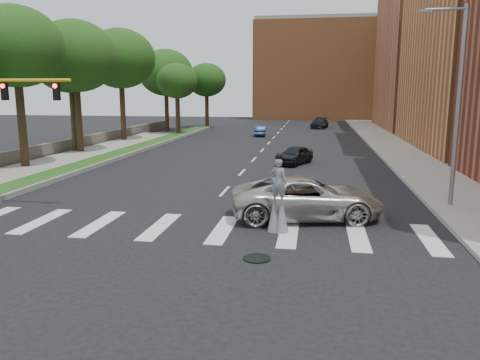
# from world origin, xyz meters

# --- Properties ---
(ground_plane) EXTENTS (160.00, 160.00, 0.00)m
(ground_plane) POSITION_xyz_m (0.00, 0.00, 0.00)
(ground_plane) COLOR black
(ground_plane) RESTS_ON ground
(grass_median) EXTENTS (2.00, 60.00, 0.25)m
(grass_median) POSITION_xyz_m (-11.50, 20.00, 0.12)
(grass_median) COLOR #1D4A15
(grass_median) RESTS_ON ground
(median_curb) EXTENTS (0.20, 60.00, 0.28)m
(median_curb) POSITION_xyz_m (-10.45, 20.00, 0.14)
(median_curb) COLOR gray
(median_curb) RESTS_ON ground
(sidewalk_left) EXTENTS (4.00, 60.00, 0.18)m
(sidewalk_left) POSITION_xyz_m (-14.50, 10.00, 0.09)
(sidewalk_left) COLOR gray
(sidewalk_left) RESTS_ON ground
(sidewalk_right) EXTENTS (5.00, 90.00, 0.18)m
(sidewalk_right) POSITION_xyz_m (12.50, 25.00, 0.09)
(sidewalk_right) COLOR gray
(sidewalk_right) RESTS_ON ground
(stone_wall) EXTENTS (0.50, 56.00, 1.10)m
(stone_wall) POSITION_xyz_m (-17.00, 22.00, 0.55)
(stone_wall) COLOR #56514A
(stone_wall) RESTS_ON ground
(manhole) EXTENTS (0.90, 0.90, 0.04)m
(manhole) POSITION_xyz_m (3.00, -2.00, 0.02)
(manhole) COLOR black
(manhole) RESTS_ON ground
(building_far) EXTENTS (16.00, 22.00, 20.00)m
(building_far) POSITION_xyz_m (22.00, 54.00, 10.00)
(building_far) COLOR #B86444
(building_far) RESTS_ON ground
(building_backdrop) EXTENTS (26.00, 14.00, 18.00)m
(building_backdrop) POSITION_xyz_m (6.00, 78.00, 9.00)
(building_backdrop) COLOR #BE6E3B
(building_backdrop) RESTS_ON ground
(streetlight) EXTENTS (2.05, 0.20, 9.00)m
(streetlight) POSITION_xyz_m (10.90, 6.00, 4.90)
(streetlight) COLOR slate
(streetlight) RESTS_ON ground
(stilt_performer) EXTENTS (0.82, 0.64, 3.06)m
(stilt_performer) POSITION_xyz_m (3.43, 1.05, 1.22)
(stilt_performer) COLOR #2F2112
(stilt_performer) RESTS_ON ground
(suv_crossing) EXTENTS (6.81, 4.09, 1.77)m
(suv_crossing) POSITION_xyz_m (4.47, 3.19, 0.89)
(suv_crossing) COLOR #B0AEA6
(suv_crossing) RESTS_ON ground
(car_near) EXTENTS (3.00, 4.23, 1.34)m
(car_near) POSITION_xyz_m (3.29, 18.09, 0.67)
(car_near) COLOR black
(car_near) RESTS_ON ground
(car_mid) EXTENTS (1.59, 3.77, 1.21)m
(car_mid) POSITION_xyz_m (-1.81, 39.55, 0.61)
(car_mid) COLOR navy
(car_mid) RESTS_ON ground
(car_far) EXTENTS (2.86, 5.35, 1.48)m
(car_far) POSITION_xyz_m (5.32, 52.59, 0.74)
(car_far) COLOR black
(car_far) RESTS_ON ground
(tree_2) EXTENTS (6.38, 6.38, 10.97)m
(tree_2) POSITION_xyz_m (-15.26, 13.29, 8.21)
(tree_2) COLOR #2F2112
(tree_2) RESTS_ON ground
(tree_3) EXTENTS (6.60, 6.60, 10.75)m
(tree_3) POSITION_xyz_m (-16.03, 21.81, 7.91)
(tree_3) COLOR #2F2112
(tree_3) RESTS_ON ground
(tree_4) EXTENTS (7.27, 7.27, 11.74)m
(tree_4) POSITION_xyz_m (-15.62, 31.44, 8.61)
(tree_4) COLOR #2F2112
(tree_4) RESTS_ON ground
(tree_5) EXTENTS (7.18, 7.18, 10.75)m
(tree_5) POSITION_xyz_m (-15.01, 44.57, 7.67)
(tree_5) COLOR #2F2112
(tree_5) RESTS_ON ground
(tree_6) EXTENTS (4.94, 4.94, 8.61)m
(tree_6) POSITION_xyz_m (-11.79, 38.89, 6.45)
(tree_6) COLOR #2F2112
(tree_6) RESTS_ON ground
(tree_7) EXTENTS (5.63, 5.63, 9.27)m
(tree_7) POSITION_xyz_m (-10.99, 50.96, 6.83)
(tree_7) COLOR #2F2112
(tree_7) RESTS_ON ground
(tree_8) EXTENTS (7.05, 7.05, 11.19)m
(tree_8) POSITION_xyz_m (-15.39, 21.45, 8.16)
(tree_8) COLOR #2F2112
(tree_8) RESTS_ON ground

